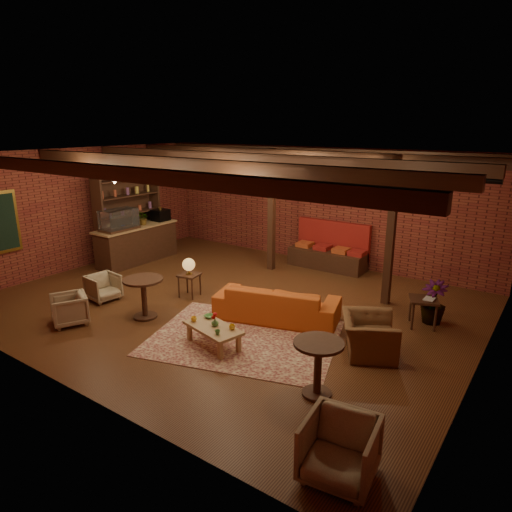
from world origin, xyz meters
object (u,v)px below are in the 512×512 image
Objects in this scene: sofa at (277,303)px; armchair_far at (340,447)px; armchair_a at (103,286)px; side_table_lamp at (189,268)px; coffee_table at (213,328)px; side_table_book at (424,301)px; plant_tall at (438,260)px; armchair_right at (369,329)px; armchair_b at (69,308)px; round_table_left at (144,291)px; round_table_right at (318,360)px.

sofa is 4.31m from armchair_far.
side_table_lamp is at bearing -41.82° from armchair_a.
coffee_table is 1.80× the size of side_table_book.
side_table_lamp is 1.41× the size of armchair_a.
plant_tall reaches higher than armchair_far.
armchair_right is 1.51× the size of side_table_book.
sofa is at bearing 65.02° from armchair_b.
plant_tall is (0.12, 0.28, 0.77)m from side_table_book.
side_table_book is 0.85× the size of armchair_far.
coffee_table is 1.34× the size of side_table_lamp.
sofa is at bearing 124.58° from armchair_far.
round_table_left reaches higher than armchair_b.
round_table_left is at bearing 175.35° from coffee_table.
plant_tall reaches higher than sofa.
side_table_lamp is 4.62m from round_table_right.
armchair_a is at bearing -156.80° from side_table_book.
armchair_right is at bearing 98.65° from armchair_far.
side_table_lamp is 1.34× the size of side_table_book.
round_table_right is at bearing -7.77° from coffee_table.
armchair_far is (3.17, -1.60, 0.06)m from coffee_table.
armchair_b is at bearing -110.53° from side_table_lamp.
round_table_left is 1.46m from armchair_b.
armchair_b is at bearing 22.09° from sofa.
side_table_book is (5.71, 3.86, 0.20)m from armchair_b.
plant_tall is (2.60, 1.63, 0.94)m from sofa.
armchair_far is (6.61, -1.90, 0.08)m from armchair_a.
side_table_lamp is 1.40m from round_table_left.
round_table_left is 5.51m from side_table_book.
side_table_lamp is 6.07m from armchair_far.
armchair_right reaches higher than side_table_book.
armchair_a is at bearing 3.63° from sofa.
round_table_left is 0.98× the size of round_table_right.
armchair_far is 4.94m from plant_tall.
armchair_b is at bearing -173.43° from round_table_right.
armchair_a is 5.88m from armchair_right.
round_table_right is 1.62m from armchair_far.
coffee_table is 2.56m from side_table_lamp.
armchair_b is at bearing 166.29° from armchair_far.
plant_tall reaches higher than armchair_right.
armchair_right is at bearing 15.27° from round_table_left.
coffee_table is 3.55m from armchair_far.
round_table_right is at bearing 119.08° from armchair_far.
coffee_table is 1.52× the size of armchair_far.
round_table_right is (2.22, -0.30, 0.22)m from coffee_table.
coffee_table is 0.47× the size of plant_tall.
round_table_right is at bearing -101.00° from plant_tall.
armchair_right is (5.79, 1.03, 0.12)m from armchair_a.
side_table_lamp is (-2.32, -0.06, 0.33)m from sofa.
plant_tall reaches higher than side_table_lamp.
armchair_a is 7.07m from plant_tall.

